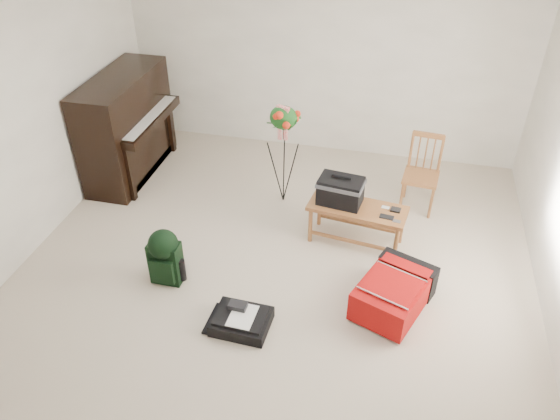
% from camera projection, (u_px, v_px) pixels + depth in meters
% --- Properties ---
extents(floor, '(5.00, 5.50, 0.01)m').
position_uv_depth(floor, '(270.00, 282.00, 5.28)').
color(floor, beige).
rests_on(floor, ground).
extents(ceiling, '(5.00, 5.50, 0.01)m').
position_uv_depth(ceiling, '(267.00, 20.00, 3.82)').
color(ceiling, white).
rests_on(ceiling, wall_back).
extents(wall_back, '(5.00, 0.04, 2.50)m').
position_uv_depth(wall_back, '(324.00, 58.00, 6.73)').
color(wall_back, white).
rests_on(wall_back, floor).
extents(wall_left, '(0.04, 5.50, 2.50)m').
position_uv_depth(wall_left, '(6.00, 139.00, 5.02)').
color(wall_left, white).
rests_on(wall_left, floor).
extents(piano, '(0.71, 1.50, 1.25)m').
position_uv_depth(piano, '(128.00, 128.00, 6.61)').
color(piano, black).
rests_on(piano, floor).
extents(bench, '(1.04, 0.53, 0.77)m').
position_uv_depth(bench, '(345.00, 197.00, 5.50)').
color(bench, '#965C31').
rests_on(bench, floor).
extents(dining_chair, '(0.42, 0.42, 0.88)m').
position_uv_depth(dining_chair, '(421.00, 174.00, 6.07)').
color(dining_chair, '#965C31').
rests_on(dining_chair, floor).
extents(red_suitcase, '(0.76, 0.93, 0.33)m').
position_uv_depth(red_suitcase, '(394.00, 289.00, 4.95)').
color(red_suitcase, '#BC1208').
rests_on(red_suitcase, floor).
extents(black_duffel, '(0.51, 0.41, 0.21)m').
position_uv_depth(black_duffel, '(241.00, 320.00, 4.77)').
color(black_duffel, black).
rests_on(black_duffel, floor).
extents(green_backpack, '(0.30, 0.28, 0.58)m').
position_uv_depth(green_backpack, '(164.00, 255.00, 5.12)').
color(green_backpack, black).
rests_on(green_backpack, floor).
extents(flower_stand, '(0.50, 0.50, 1.23)m').
position_uv_depth(flower_stand, '(283.00, 155.00, 6.06)').
color(flower_stand, black).
rests_on(flower_stand, floor).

